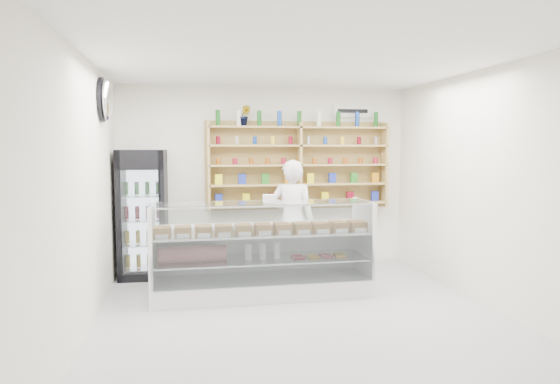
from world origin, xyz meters
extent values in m
plane|color=#B1B1B6|center=(0.00, 0.00, 0.00)|extent=(5.00, 5.00, 0.00)
plane|color=white|center=(0.00, 0.00, 2.80)|extent=(5.00, 5.00, 0.00)
plane|color=silver|center=(0.00, 2.50, 1.40)|extent=(4.50, 0.00, 4.50)
plane|color=silver|center=(0.00, -2.50, 1.40)|extent=(4.50, 0.00, 4.50)
plane|color=silver|center=(-2.25, 0.00, 1.40)|extent=(0.00, 5.00, 5.00)
plane|color=silver|center=(2.25, 0.00, 1.40)|extent=(0.00, 5.00, 5.00)
cube|color=white|center=(-0.31, 0.91, 0.11)|extent=(2.74, 0.78, 0.23)
cube|color=white|center=(-0.31, 1.27, 0.52)|extent=(2.74, 0.05, 0.58)
cube|color=silver|center=(-0.31, 0.91, 0.47)|extent=(2.63, 0.68, 0.02)
cube|color=silver|center=(-0.31, 0.91, 0.80)|extent=(2.69, 0.71, 0.02)
cube|color=silver|center=(-0.31, 0.54, 0.71)|extent=(2.69, 0.11, 0.96)
cube|color=silver|center=(-0.31, 0.87, 1.19)|extent=(2.69, 0.54, 0.01)
imported|color=silver|center=(0.23, 1.61, 0.85)|extent=(0.72, 0.59, 1.70)
cube|color=black|center=(-1.85, 2.14, 0.92)|extent=(0.69, 0.67, 1.84)
cube|color=#2B0434|center=(-1.84, 1.84, 1.70)|extent=(0.65, 0.06, 0.26)
cube|color=silver|center=(-1.84, 1.82, 0.84)|extent=(0.56, 0.03, 1.45)
cube|color=tan|center=(-0.90, 2.34, 1.59)|extent=(0.04, 0.28, 1.33)
cube|color=tan|center=(0.50, 2.34, 1.59)|extent=(0.04, 0.28, 1.33)
cube|color=tan|center=(1.90, 2.34, 1.59)|extent=(0.04, 0.28, 1.33)
cube|color=tan|center=(0.50, 2.34, 1.00)|extent=(2.80, 0.28, 0.03)
cube|color=tan|center=(0.50, 2.34, 1.30)|extent=(2.80, 0.28, 0.03)
cube|color=tan|center=(0.50, 2.34, 1.60)|extent=(2.80, 0.28, 0.03)
cube|color=tan|center=(0.50, 2.34, 1.90)|extent=(2.80, 0.28, 0.03)
cube|color=tan|center=(0.50, 2.34, 2.18)|extent=(2.80, 0.28, 0.03)
imported|color=#1E6626|center=(-0.35, 2.34, 2.35)|extent=(0.20, 0.17, 0.31)
ellipsoid|color=silver|center=(-2.17, 1.20, 2.45)|extent=(0.15, 0.50, 0.50)
cube|color=white|center=(1.40, 2.47, 2.45)|extent=(0.62, 0.03, 0.20)
camera|label=1|loc=(-1.25, -5.21, 1.88)|focal=32.00mm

